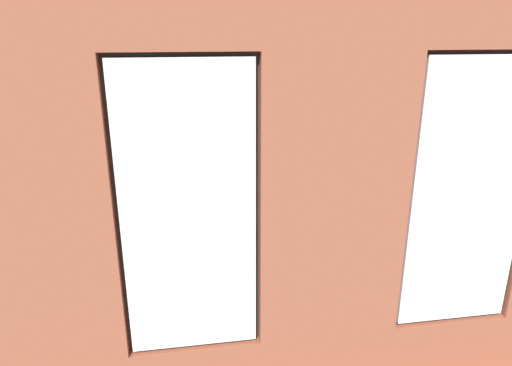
% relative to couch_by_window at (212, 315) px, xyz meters
% --- Properties ---
extents(ground_plane, '(7.03, 6.35, 0.10)m').
position_rel_couch_by_window_xyz_m(ground_plane, '(-0.83, -2.14, -0.38)').
color(ground_plane, '#99663D').
extents(brick_wall_with_windows, '(6.43, 0.30, 3.04)m').
position_rel_couch_by_window_xyz_m(brick_wall_with_windows, '(-0.83, 0.65, 1.17)').
color(brick_wall_with_windows, '#9E5138').
rests_on(brick_wall_with_windows, ground_plane).
extents(couch_by_window, '(1.79, 0.87, 0.80)m').
position_rel_couch_by_window_xyz_m(couch_by_window, '(0.00, 0.00, 0.00)').
color(couch_by_window, black).
rests_on(couch_by_window, ground_plane).
extents(couch_left, '(0.95, 1.80, 0.80)m').
position_rel_couch_by_window_xyz_m(couch_left, '(-3.34, -1.77, 0.00)').
color(couch_left, black).
rests_on(couch_left, ground_plane).
extents(coffee_table, '(1.28, 0.85, 0.45)m').
position_rel_couch_by_window_xyz_m(coffee_table, '(-0.34, -1.88, 0.06)').
color(coffee_table, tan).
rests_on(coffee_table, ground_plane).
extents(cup_ceramic, '(0.09, 0.09, 0.10)m').
position_rel_couch_by_window_xyz_m(cup_ceramic, '(0.05, -1.76, 0.17)').
color(cup_ceramic, '#B23D38').
rests_on(cup_ceramic, coffee_table).
extents(candle_jar, '(0.08, 0.08, 0.10)m').
position_rel_couch_by_window_xyz_m(candle_jar, '(-0.43, -1.76, 0.17)').
color(candle_jar, '#B7333D').
rests_on(candle_jar, coffee_table).
extents(table_plant_small, '(0.15, 0.15, 0.25)m').
position_rel_couch_by_window_xyz_m(table_plant_small, '(-0.18, -1.99, 0.25)').
color(table_plant_small, '#9E5638').
rests_on(table_plant_small, coffee_table).
extents(remote_gray, '(0.13, 0.17, 0.02)m').
position_rel_couch_by_window_xyz_m(remote_gray, '(-0.34, -1.88, 0.13)').
color(remote_gray, '#59595B').
rests_on(remote_gray, coffee_table).
extents(media_console, '(1.21, 0.42, 0.52)m').
position_rel_couch_by_window_xyz_m(media_console, '(2.04, -1.89, -0.07)').
color(media_console, black).
rests_on(media_console, ground_plane).
extents(tv_flatscreen, '(1.14, 0.20, 0.74)m').
position_rel_couch_by_window_xyz_m(tv_flatscreen, '(2.04, -1.89, 0.56)').
color(tv_flatscreen, black).
rests_on(tv_flatscreen, media_console).
extents(papasan_chair, '(1.08, 1.08, 0.68)m').
position_rel_couch_by_window_xyz_m(papasan_chair, '(-0.12, -4.24, 0.11)').
color(papasan_chair, olive).
rests_on(papasan_chair, ground_plane).
extents(potted_plant_mid_room_small, '(0.22, 0.22, 0.42)m').
position_rel_couch_by_window_xyz_m(potted_plant_mid_room_small, '(-1.54, -2.58, -0.06)').
color(potted_plant_mid_room_small, beige).
rests_on(potted_plant_mid_room_small, ground_plane).
extents(potted_plant_corner_near_left, '(0.62, 0.62, 0.86)m').
position_rel_couch_by_window_xyz_m(potted_plant_corner_near_left, '(-3.49, -4.32, 0.24)').
color(potted_plant_corner_near_left, brown).
rests_on(potted_plant_corner_near_left, ground_plane).
extents(potted_plant_foreground_right, '(1.12, 1.07, 1.48)m').
position_rel_couch_by_window_xyz_m(potted_plant_foreground_right, '(1.74, -4.30, 0.44)').
color(potted_plant_foreground_right, brown).
rests_on(potted_plant_foreground_right, ground_plane).
extents(potted_plant_by_left_couch, '(0.37, 0.37, 0.59)m').
position_rel_couch_by_window_xyz_m(potted_plant_by_left_couch, '(-2.94, -3.11, 0.08)').
color(potted_plant_by_left_couch, brown).
rests_on(potted_plant_by_left_couch, ground_plane).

